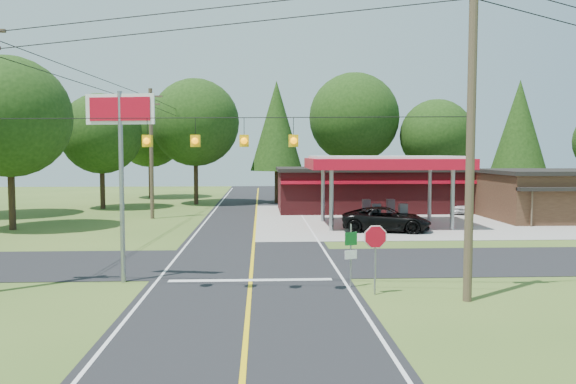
{
  "coord_description": "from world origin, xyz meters",
  "views": [
    {
      "loc": [
        0.44,
        -25.65,
        5.09
      ],
      "look_at": [
        2.0,
        7.0,
        2.8
      ],
      "focal_mm": 35.0,
      "sensor_mm": 36.0,
      "label": 1
    }
  ],
  "objects_px": {
    "suv_car": "(386,219)",
    "octagonal_stop_sign": "(375,242)",
    "sedan_car": "(459,207)",
    "gas_canopy": "(384,165)",
    "big_stop_sign": "(121,139)"
  },
  "relations": [
    {
      "from": "sedan_car",
      "to": "octagonal_stop_sign",
      "type": "height_order",
      "value": "octagonal_stop_sign"
    },
    {
      "from": "gas_canopy",
      "to": "octagonal_stop_sign",
      "type": "xyz_separation_m",
      "value": [
        -4.5,
        -19.01,
        -2.37
      ]
    },
    {
      "from": "sedan_car",
      "to": "big_stop_sign",
      "type": "bearing_deg",
      "value": -117.18
    },
    {
      "from": "suv_car",
      "to": "octagonal_stop_sign",
      "type": "relative_size",
      "value": 2.24
    },
    {
      "from": "gas_canopy",
      "to": "octagonal_stop_sign",
      "type": "distance_m",
      "value": 19.68
    },
    {
      "from": "gas_canopy",
      "to": "big_stop_sign",
      "type": "xyz_separation_m",
      "value": [
        -14.0,
        -16.59,
        1.34
      ]
    },
    {
      "from": "gas_canopy",
      "to": "big_stop_sign",
      "type": "distance_m",
      "value": 21.75
    },
    {
      "from": "sedan_car",
      "to": "gas_canopy",
      "type": "bearing_deg",
      "value": -122.17
    },
    {
      "from": "suv_car",
      "to": "sedan_car",
      "type": "height_order",
      "value": "suv_car"
    },
    {
      "from": "big_stop_sign",
      "to": "octagonal_stop_sign",
      "type": "height_order",
      "value": "big_stop_sign"
    },
    {
      "from": "gas_canopy",
      "to": "sedan_car",
      "type": "height_order",
      "value": "gas_canopy"
    },
    {
      "from": "gas_canopy",
      "to": "big_stop_sign",
      "type": "height_order",
      "value": "big_stop_sign"
    },
    {
      "from": "octagonal_stop_sign",
      "to": "gas_canopy",
      "type": "bearing_deg",
      "value": 76.69
    },
    {
      "from": "gas_canopy",
      "to": "big_stop_sign",
      "type": "relative_size",
      "value": 1.42
    },
    {
      "from": "gas_canopy",
      "to": "suv_car",
      "type": "bearing_deg",
      "value": -99.46
    }
  ]
}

